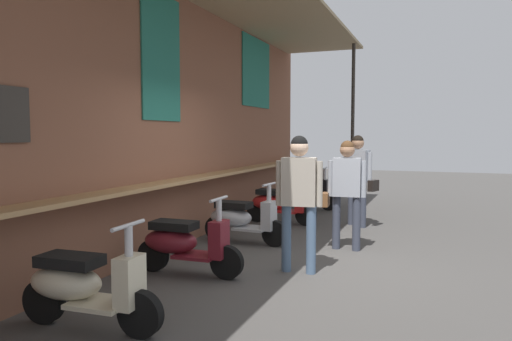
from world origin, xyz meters
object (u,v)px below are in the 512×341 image
Objects in this scene: shopper_with_handbag at (358,171)px; scooter_maroon at (183,243)px; scooter_silver at (241,219)px; shopper_passing at (299,188)px; scooter_red at (277,203)px; shopper_browsing at (346,184)px; scooter_cream at (82,285)px; scooter_black at (304,192)px.

scooter_maroon is at bearing 179.12° from shopper_with_handbag.
shopper_passing reaches higher than scooter_silver.
scooter_red is 2.37m from shopper_browsing.
scooter_black is at bearing 87.13° from scooter_cream.
shopper_passing reaches higher than scooter_cream.
shopper_passing is at bearing 58.28° from scooter_cream.
shopper_passing is (-3.28, 0.20, 0.01)m from shopper_with_handbag.
scooter_cream is 1.75m from scooter_maroon.
shopper_passing is at bearing 23.24° from scooter_maroon.
scooter_cream is at bearing -87.13° from scooter_silver.
shopper_browsing is at bearing -66.34° from scooter_black.
shopper_passing is (-1.21, -1.29, 0.66)m from scooter_silver.
scooter_maroon is at bearing -86.86° from scooter_red.
scooter_cream is at bearing -90.82° from scooter_black.
shopper_browsing is (-1.90, -0.12, -0.06)m from shopper_with_handbag.
scooter_black is (3.71, 0.00, 0.00)m from scooter_silver.
scooter_red is at bearing -163.79° from shopper_passing.
scooter_cream is at bearing -28.01° from shopper_browsing.
scooter_cream is at bearing -174.67° from shopper_with_handbag.
shopper_browsing reaches higher than scooter_red.
shopper_browsing is (-1.63, -1.61, 0.59)m from scooter_red.
scooter_maroon is 1.56m from shopper_passing.
scooter_black is at bearing 93.14° from scooter_red.
scooter_maroon is at bearing -43.89° from shopper_browsing.
shopper_browsing reaches higher than scooter_black.
shopper_browsing is at bearing 8.93° from scooter_silver.
shopper_passing reaches higher than scooter_red.
shopper_browsing is at bearing 49.37° from scooter_maroon.
scooter_black is at bearing 62.51° from shopper_with_handbag.
scooter_black is at bearing 88.65° from scooter_maroon.
scooter_silver is (3.55, 0.00, 0.00)m from scooter_cream.
scooter_silver is at bearing -140.08° from shopper_passing.
scooter_silver is 0.83× the size of shopper_with_handbag.
scooter_maroon and scooter_red have the same top height.
shopper_with_handbag is at bearing 179.01° from shopper_browsing.
shopper_browsing is at bearing -156.21° from shopper_with_handbag.
scooter_maroon is at bearing 87.13° from scooter_cream.
shopper_browsing reaches higher than scooter_silver.
shopper_with_handbag reaches higher than scooter_red.
shopper_passing is (-4.91, -1.29, 0.66)m from scooter_black.
scooter_red is 3.34m from shopper_passing.
scooter_red is 0.83× the size of shopper_passing.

